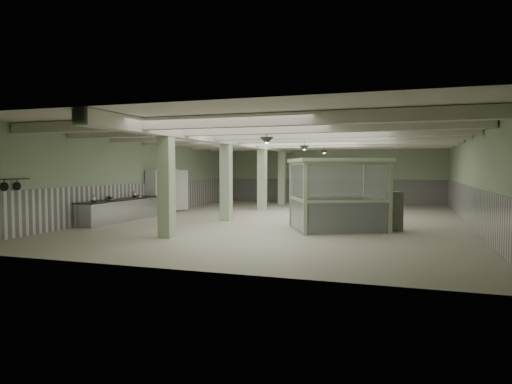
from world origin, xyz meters
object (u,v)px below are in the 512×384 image
(prep_counter, at_px, (122,210))
(walkin_cooler, at_px, (163,192))
(guard_booth, at_px, (338,182))
(filing_cabinet, at_px, (394,211))

(prep_counter, height_order, walkin_cooler, walkin_cooler)
(guard_booth, bearing_deg, prep_counter, 155.64)
(walkin_cooler, bearing_deg, filing_cabinet, -15.38)
(filing_cabinet, bearing_deg, guard_booth, 174.46)
(filing_cabinet, bearing_deg, prep_counter, 163.20)
(prep_counter, distance_m, filing_cabinet, 10.84)
(prep_counter, xyz_separation_m, guard_booth, (8.90, 0.08, 1.26))
(walkin_cooler, xyz_separation_m, filing_cabinet, (10.91, -3.00, -0.35))
(walkin_cooler, relative_size, filing_cabinet, 1.65)
(prep_counter, relative_size, guard_booth, 1.26)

